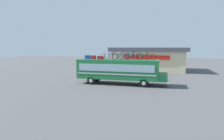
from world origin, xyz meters
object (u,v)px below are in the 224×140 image
(rooftop_bicycle_1, at_px, (107,56))
(rooftop_bicycle_5, at_px, (130,56))
(luggage_bag_2, at_px, (94,57))
(luggage_bag_3, at_px, (100,58))
(rooftop_bicycle_4, at_px, (124,56))
(bus, at_px, (119,70))
(rooftop_bicycle_6, at_px, (136,56))
(rooftop_bicycle_7, at_px, (144,57))
(luggage_bag_1, at_px, (88,57))
(rooftop_bicycle_2, at_px, (111,56))
(rooftop_bicycle_8, at_px, (149,57))
(rooftop_bicycle_3, at_px, (118,56))

(rooftop_bicycle_1, distance_m, rooftop_bicycle_5, 2.94)
(luggage_bag_2, relative_size, rooftop_bicycle_1, 0.28)
(luggage_bag_3, bearing_deg, rooftop_bicycle_4, 5.42)
(bus, xyz_separation_m, rooftop_bicycle_5, (1.36, -0.02, 1.57))
(bus, relative_size, luggage_bag_3, 15.67)
(rooftop_bicycle_6, relative_size, rooftop_bicycle_7, 1.07)
(rooftop_bicycle_6, bearing_deg, rooftop_bicycle_1, 171.02)
(luggage_bag_1, height_order, rooftop_bicycle_2, rooftop_bicycle_2)
(bus, height_order, rooftop_bicycle_8, rooftop_bicycle_8)
(bus, xyz_separation_m, rooftop_bicycle_2, (-0.90, -0.17, 1.58))
(rooftop_bicycle_1, bearing_deg, rooftop_bicycle_6, -8.98)
(rooftop_bicycle_1, height_order, rooftop_bicycle_2, rooftop_bicycle_2)
(luggage_bag_1, bearing_deg, rooftop_bicycle_6, -5.17)
(rooftop_bicycle_3, xyz_separation_m, rooftop_bicycle_7, (2.95, 0.02, -0.01))
(luggage_bag_3, distance_m, rooftop_bicycle_4, 2.82)
(rooftop_bicycle_1, relative_size, rooftop_bicycle_4, 1.06)
(bus, bearing_deg, rooftop_bicycle_1, 174.64)
(rooftop_bicycle_2, bearing_deg, rooftop_bicycle_3, 16.70)
(luggage_bag_2, bearing_deg, luggage_bag_3, -0.24)
(luggage_bag_1, height_order, rooftop_bicycle_6, rooftop_bicycle_6)
(rooftop_bicycle_1, relative_size, rooftop_bicycle_2, 1.00)
(rooftop_bicycle_5, bearing_deg, rooftop_bicycle_3, 176.57)
(luggage_bag_2, bearing_deg, bus, 4.66)
(bus, relative_size, luggage_bag_1, 15.62)
(rooftop_bicycle_4, bearing_deg, luggage_bag_2, -175.91)
(luggage_bag_1, height_order, rooftop_bicycle_1, rooftop_bicycle_1)
(rooftop_bicycle_7, height_order, rooftop_bicycle_8, rooftop_bicycle_7)
(rooftop_bicycle_4, height_order, rooftop_bicycle_5, rooftop_bicycle_5)
(rooftop_bicycle_1, height_order, rooftop_bicycle_4, rooftop_bicycle_4)
(rooftop_bicycle_1, distance_m, rooftop_bicycle_6, 3.65)
(rooftop_bicycle_4, bearing_deg, rooftop_bicycle_7, 2.02)
(luggage_bag_3, distance_m, rooftop_bicycle_8, 5.75)
(rooftop_bicycle_8, bearing_deg, rooftop_bicycle_2, -178.88)
(luggage_bag_2, height_order, rooftop_bicycle_5, rooftop_bicycle_5)
(luggage_bag_2, bearing_deg, rooftop_bicycle_2, 2.05)
(rooftop_bicycle_2, bearing_deg, rooftop_bicycle_5, 3.89)
(rooftop_bicycle_3, distance_m, rooftop_bicycle_4, 0.68)
(rooftop_bicycle_4, bearing_deg, rooftop_bicycle_1, 176.34)
(bus, xyz_separation_m, luggage_bag_2, (-3.09, -0.25, 1.41))
(bus, distance_m, rooftop_bicycle_2, 1.83)
(luggage_bag_2, xyz_separation_m, rooftop_bicycle_7, (5.95, 0.34, 0.15))
(luggage_bag_2, relative_size, luggage_bag_3, 0.71)
(luggage_bag_1, distance_m, rooftop_bicycle_5, 5.36)
(rooftop_bicycle_1, distance_m, rooftop_bicycle_7, 4.43)
(luggage_bag_1, xyz_separation_m, luggage_bag_3, (1.77, -0.38, -0.02))
(luggage_bag_1, xyz_separation_m, rooftop_bicycle_4, (4.58, -0.11, 0.14))
(luggage_bag_3, xyz_separation_m, rooftop_bicycle_4, (2.81, 0.27, 0.16))
(luggage_bag_1, distance_m, rooftop_bicycle_2, 3.11)
(rooftop_bicycle_2, xyz_separation_m, rooftop_bicycle_4, (1.48, 0.18, -0.02))
(luggage_bag_2, bearing_deg, luggage_bag_1, 157.52)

